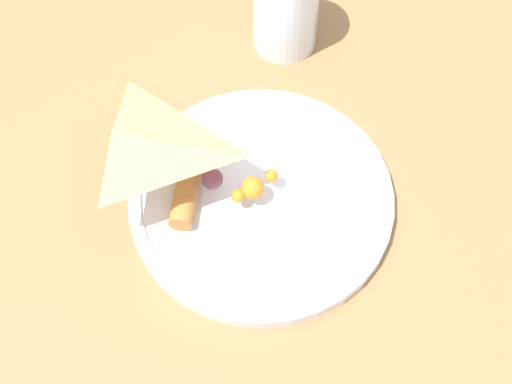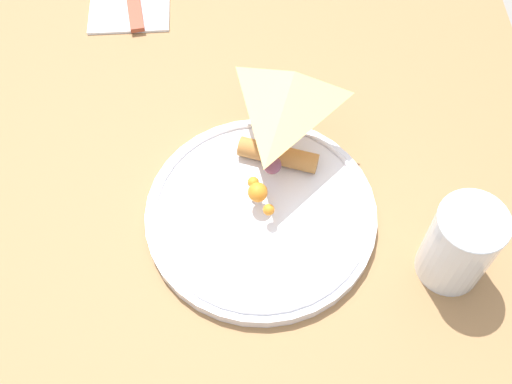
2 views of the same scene
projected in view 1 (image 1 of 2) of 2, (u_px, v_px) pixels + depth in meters
The scene contains 3 objects.
dining_table at pixel (232, 312), 0.87m from camera, with size 1.04×0.88×0.78m.
plate_pizza at pixel (258, 197), 0.80m from camera, with size 0.27×0.27×0.05m.
milk_glass at pixel (286, 8), 0.87m from camera, with size 0.07×0.07×0.11m.
Camera 1 is at (0.04, 0.31, 1.48)m, focal length 55.00 mm.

